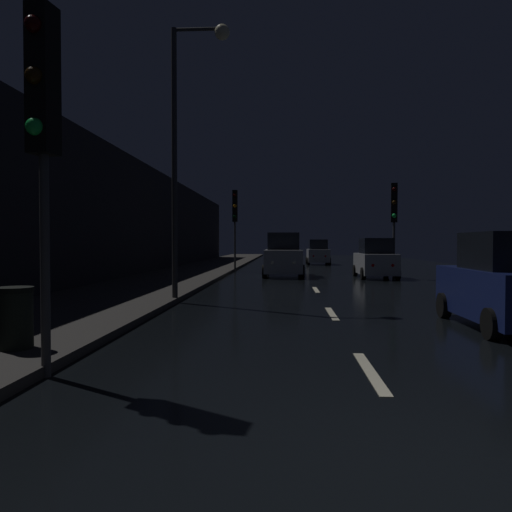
{
  "coord_description": "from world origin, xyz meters",
  "views": [
    {
      "loc": [
        -1.15,
        -3.72,
        1.75
      ],
      "look_at": [
        -2.58,
        20.64,
        1.1
      ],
      "focal_mm": 34.82,
      "sensor_mm": 36.0,
      "label": 1
    }
  ],
  "objects_px": {
    "car_parked_right_near": "(506,284)",
    "car_parked_right_far": "(375,260)",
    "traffic_light_far_right": "(394,210)",
    "streetlamp_overhead": "(189,123)",
    "traffic_light_near_left": "(42,108)",
    "car_distant_taillights": "(318,253)",
    "car_approaching_headlights": "(283,256)",
    "traffic_light_far_left": "(235,212)",
    "trash_bin_curbside": "(15,318)"
  },
  "relations": [
    {
      "from": "car_parked_right_near",
      "to": "car_approaching_headlights",
      "type": "bearing_deg",
      "value": 16.42
    },
    {
      "from": "traffic_light_far_left",
      "to": "car_parked_right_far",
      "type": "bearing_deg",
      "value": 54.96
    },
    {
      "from": "traffic_light_near_left",
      "to": "car_distant_taillights",
      "type": "bearing_deg",
      "value": 178.75
    },
    {
      "from": "car_parked_right_near",
      "to": "car_distant_taillights",
      "type": "height_order",
      "value": "car_distant_taillights"
    },
    {
      "from": "car_approaching_headlights",
      "to": "car_parked_right_near",
      "type": "xyz_separation_m",
      "value": [
        4.58,
        -15.56,
        -0.14
      ]
    },
    {
      "from": "traffic_light_far_left",
      "to": "car_parked_right_near",
      "type": "xyz_separation_m",
      "value": [
        7.51,
        -19.29,
        -2.67
      ]
    },
    {
      "from": "car_approaching_headlights",
      "to": "traffic_light_near_left",
      "type": "bearing_deg",
      "value": -8.73
    },
    {
      "from": "car_parked_right_near",
      "to": "car_parked_right_far",
      "type": "xyz_separation_m",
      "value": [
        -0.0,
        14.62,
        0.01
      ]
    },
    {
      "from": "car_approaching_headlights",
      "to": "car_parked_right_near",
      "type": "distance_m",
      "value": 16.22
    },
    {
      "from": "traffic_light_near_left",
      "to": "car_parked_right_far",
      "type": "relative_size",
      "value": 1.22
    },
    {
      "from": "trash_bin_curbside",
      "to": "car_parked_right_far",
      "type": "relative_size",
      "value": 0.24
    },
    {
      "from": "trash_bin_curbside",
      "to": "car_parked_right_near",
      "type": "distance_m",
      "value": 9.14
    },
    {
      "from": "trash_bin_curbside",
      "to": "car_approaching_headlights",
      "type": "xyz_separation_m",
      "value": [
        3.99,
        18.73,
        0.42
      ]
    },
    {
      "from": "car_approaching_headlights",
      "to": "car_parked_right_far",
      "type": "distance_m",
      "value": 4.68
    },
    {
      "from": "traffic_light_far_right",
      "to": "car_approaching_headlights",
      "type": "relative_size",
      "value": 1.03
    },
    {
      "from": "traffic_light_near_left",
      "to": "traffic_light_far_left",
      "type": "relative_size",
      "value": 0.97
    },
    {
      "from": "traffic_light_near_left",
      "to": "car_parked_right_far",
      "type": "bearing_deg",
      "value": 166.27
    },
    {
      "from": "traffic_light_near_left",
      "to": "streetlamp_overhead",
      "type": "relative_size",
      "value": 0.6
    },
    {
      "from": "traffic_light_far_left",
      "to": "car_distant_taillights",
      "type": "xyz_separation_m",
      "value": [
        5.67,
        10.71,
        -2.65
      ]
    },
    {
      "from": "trash_bin_curbside",
      "to": "car_parked_right_far",
      "type": "distance_m",
      "value": 19.75
    },
    {
      "from": "traffic_light_near_left",
      "to": "car_approaching_headlights",
      "type": "bearing_deg",
      "value": 179.61
    },
    {
      "from": "traffic_light_near_left",
      "to": "car_distant_taillights",
      "type": "distance_m",
      "value": 34.74
    },
    {
      "from": "streetlamp_overhead",
      "to": "car_parked_right_far",
      "type": "relative_size",
      "value": 2.04
    },
    {
      "from": "car_approaching_headlights",
      "to": "car_parked_right_far",
      "type": "xyz_separation_m",
      "value": [
        4.58,
        -0.94,
        -0.13
      ]
    },
    {
      "from": "streetlamp_overhead",
      "to": "car_parked_right_far",
      "type": "height_order",
      "value": "streetlamp_overhead"
    },
    {
      "from": "traffic_light_far_right",
      "to": "streetlamp_overhead",
      "type": "xyz_separation_m",
      "value": [
        -8.08,
        -10.25,
        1.86
      ]
    },
    {
      "from": "car_distant_taillights",
      "to": "car_parked_right_far",
      "type": "distance_m",
      "value": 15.49
    },
    {
      "from": "car_parked_right_near",
      "to": "car_distant_taillights",
      "type": "xyz_separation_m",
      "value": [
        -1.84,
        30.0,
        0.02
      ]
    },
    {
      "from": "streetlamp_overhead",
      "to": "car_distant_taillights",
      "type": "distance_m",
      "value": 27.03
    },
    {
      "from": "traffic_light_far_right",
      "to": "car_parked_right_far",
      "type": "distance_m",
      "value": 2.62
    },
    {
      "from": "traffic_light_near_left",
      "to": "car_parked_right_near",
      "type": "bearing_deg",
      "value": 127.01
    },
    {
      "from": "car_parked_right_near",
      "to": "traffic_light_near_left",
      "type": "bearing_deg",
      "value": 118.68
    },
    {
      "from": "car_parked_right_near",
      "to": "car_distant_taillights",
      "type": "relative_size",
      "value": 0.98
    },
    {
      "from": "traffic_light_near_left",
      "to": "car_approaching_headlights",
      "type": "relative_size",
      "value": 1.06
    },
    {
      "from": "traffic_light_far_left",
      "to": "car_parked_right_near",
      "type": "bearing_deg",
      "value": 18.13
    },
    {
      "from": "traffic_light_near_left",
      "to": "traffic_light_far_left",
      "type": "xyz_separation_m",
      "value": [
        0.1,
        23.46,
        0.1
      ]
    },
    {
      "from": "traffic_light_far_left",
      "to": "car_parked_right_near",
      "type": "relative_size",
      "value": 1.26
    },
    {
      "from": "traffic_light_far_left",
      "to": "trash_bin_curbside",
      "type": "xyz_separation_m",
      "value": [
        -1.06,
        -22.46,
        -2.95
      ]
    },
    {
      "from": "streetlamp_overhead",
      "to": "trash_bin_curbside",
      "type": "relative_size",
      "value": 8.6
    },
    {
      "from": "traffic_light_near_left",
      "to": "car_parked_right_far",
      "type": "distance_m",
      "value": 20.43
    },
    {
      "from": "car_approaching_headlights",
      "to": "streetlamp_overhead",
      "type": "bearing_deg",
      "value": -13.0
    },
    {
      "from": "traffic_light_near_left",
      "to": "car_distant_taillights",
      "type": "xyz_separation_m",
      "value": [
        5.77,
        34.16,
        -2.55
      ]
    },
    {
      "from": "car_approaching_headlights",
      "to": "car_distant_taillights",
      "type": "relative_size",
      "value": 1.13
    },
    {
      "from": "traffic_light_far_right",
      "to": "streetlamp_overhead",
      "type": "relative_size",
      "value": 0.58
    },
    {
      "from": "traffic_light_near_left",
      "to": "car_parked_right_near",
      "type": "relative_size",
      "value": 1.23
    },
    {
      "from": "traffic_light_near_left",
      "to": "car_distant_taillights",
      "type": "relative_size",
      "value": 1.2
    },
    {
      "from": "car_approaching_headlights",
      "to": "car_distant_taillights",
      "type": "bearing_deg",
      "value": 169.24
    },
    {
      "from": "car_parked_right_far",
      "to": "trash_bin_curbside",
      "type": "bearing_deg",
      "value": 154.28
    },
    {
      "from": "car_distant_taillights",
      "to": "car_approaching_headlights",
      "type": "bearing_deg",
      "value": 169.24
    },
    {
      "from": "car_distant_taillights",
      "to": "traffic_light_far_left",
      "type": "bearing_deg",
      "value": 152.1
    }
  ]
}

